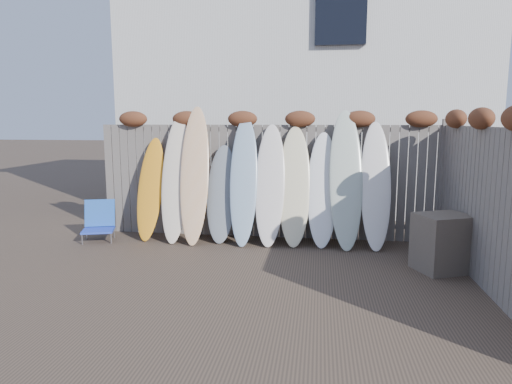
# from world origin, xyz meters

# --- Properties ---
(ground) EXTENTS (80.00, 80.00, 0.00)m
(ground) POSITION_xyz_m (0.00, 0.00, 0.00)
(ground) COLOR #493A2D
(back_fence) EXTENTS (6.05, 0.28, 2.24)m
(back_fence) POSITION_xyz_m (0.06, 2.39, 1.18)
(back_fence) COLOR slate
(back_fence) RESTS_ON ground
(right_fence) EXTENTS (0.28, 4.40, 2.24)m
(right_fence) POSITION_xyz_m (2.99, 0.25, 1.14)
(right_fence) COLOR slate
(right_fence) RESTS_ON ground
(house) EXTENTS (8.50, 5.50, 6.33)m
(house) POSITION_xyz_m (0.50, 6.50, 3.20)
(house) COLOR silver
(house) RESTS_ON ground
(beach_chair) EXTENTS (0.66, 0.68, 0.69)m
(beach_chair) POSITION_xyz_m (-2.87, 1.79, 0.32)
(beach_chair) COLOR blue
(beach_chair) RESTS_ON ground
(wooden_crate) EXTENTS (0.85, 0.80, 0.80)m
(wooden_crate) POSITION_xyz_m (2.66, 0.86, 0.40)
(wooden_crate) COLOR #6E5C53
(wooden_crate) RESTS_ON ground
(lattice_panel) EXTENTS (0.10, 1.21, 1.81)m
(lattice_panel) POSITION_xyz_m (3.04, 1.05, 0.91)
(lattice_panel) COLOR #352920
(lattice_panel) RESTS_ON ground
(surfboard_0) EXTENTS (0.53, 0.68, 1.78)m
(surfboard_0) POSITION_xyz_m (-1.99, 2.01, 0.89)
(surfboard_0) COLOR orange
(surfboard_0) RESTS_ON ground
(surfboard_1) EXTENTS (0.51, 0.77, 2.16)m
(surfboard_1) POSITION_xyz_m (-1.51, 1.97, 1.08)
(surfboard_1) COLOR beige
(surfboard_1) RESTS_ON ground
(surfboard_2) EXTENTS (0.56, 0.85, 2.33)m
(surfboard_2) POSITION_xyz_m (-1.16, 1.94, 1.16)
(surfboard_2) COLOR #FBCB94
(surfboard_2) RESTS_ON ground
(surfboard_3) EXTENTS (0.52, 0.60, 1.66)m
(surfboard_3) POSITION_xyz_m (-0.71, 2.01, 0.83)
(surfboard_3) COLOR slate
(surfboard_3) RESTS_ON ground
(surfboard_4) EXTENTS (0.50, 0.78, 2.15)m
(surfboard_4) POSITION_xyz_m (-0.31, 1.95, 1.08)
(surfboard_4) COLOR #8BA7C1
(surfboard_4) RESTS_ON ground
(surfboard_5) EXTENTS (0.50, 0.72, 2.02)m
(surfboard_5) POSITION_xyz_m (0.13, 1.97, 1.01)
(surfboard_5) COLOR white
(surfboard_5) RESTS_ON ground
(surfboard_6) EXTENTS (0.56, 0.73, 1.99)m
(surfboard_6) POSITION_xyz_m (0.54, 2.00, 0.99)
(surfboard_6) COLOR #F7E9B9
(surfboard_6) RESTS_ON ground
(surfboard_7) EXTENTS (0.51, 0.68, 1.89)m
(surfboard_7) POSITION_xyz_m (1.01, 2.00, 0.94)
(surfboard_7) COLOR white
(surfboard_7) RESTS_ON ground
(surfboard_8) EXTENTS (0.59, 0.83, 2.26)m
(surfboard_8) POSITION_xyz_m (1.38, 1.95, 1.13)
(surfboard_8) COLOR beige
(surfboard_8) RESTS_ON ground
(surfboard_9) EXTENTS (0.50, 0.74, 2.06)m
(surfboard_9) POSITION_xyz_m (1.86, 1.97, 1.03)
(surfboard_9) COLOR white
(surfboard_9) RESTS_ON ground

